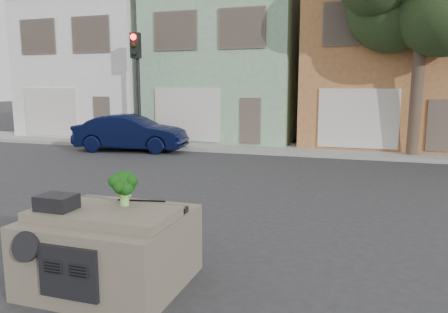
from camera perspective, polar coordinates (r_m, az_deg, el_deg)
The scene contains 12 objects.
ground_plane at distance 9.07m, azimuth -4.03°, elevation -8.46°, with size 120.00×120.00×0.00m, color #303033.
sidewalk at distance 18.98m, azimuth 7.96°, elevation 1.00°, with size 40.00×3.00×0.15m, color gray.
townhouse_white at distance 26.67m, azimuth -14.58°, elevation 11.10°, with size 7.20×8.20×7.55m, color white.
townhouse_mint at distance 23.52m, azimuth 1.35°, elevation 11.68°, with size 7.20×8.20×7.55m, color #87B18A.
townhouse_tan at distance 22.54m, azimuth 20.31°, elevation 11.24°, with size 7.20×8.20×7.55m, color #AC6F3F.
navy_sedan at distance 19.10m, azimuth -11.99°, elevation 0.71°, with size 1.64×4.70×1.55m, color black.
traffic_signal at distance 20.05m, azimuth -11.23°, elevation 8.44°, with size 0.40×0.40×5.10m, color black.
tree_near at distance 17.95m, azimuth 24.21°, elevation 13.20°, with size 4.40×4.00×8.50m, color #273A1B.
car_dashboard at distance 6.36m, azimuth -14.49°, elevation -11.20°, with size 2.00×1.80×1.12m, color #685E4E.
instrument_hump at distance 6.23m, azimuth -21.00°, elevation -5.61°, with size 0.48×0.38×0.20m, color black.
wiper_arm at distance 6.37m, azimuth -10.72°, elevation -5.67°, with size 0.70×0.03×0.02m, color black.
broccoli at distance 6.14m, azimuth -12.92°, elevation -4.02°, with size 0.41×0.41×0.50m, color #0F360B.
Camera 1 is at (3.28, -8.00, 2.74)m, focal length 35.00 mm.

